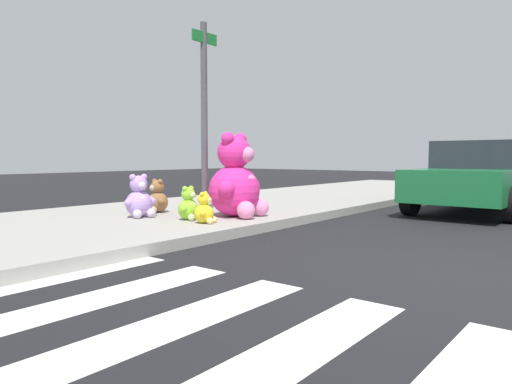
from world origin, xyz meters
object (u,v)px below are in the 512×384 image
plush_yellow (205,211)px  plush_lavender (140,200)px  plush_pink_large (236,183)px  car_green (481,176)px  plush_brown (157,199)px  sign_pole (204,114)px  plush_tan (232,195)px  plush_lime (189,206)px

plush_yellow → plush_lavender: size_ratio=0.67×
plush_pink_large → car_green: 5.38m
plush_brown → plush_yellow: bearing=-105.3°
sign_pole → car_green: (4.81, -3.24, -1.11)m
plush_pink_large → plush_yellow: size_ratio=2.93×
plush_yellow → plush_lavender: plush_lavender is taller
plush_tan → car_green: (4.06, -3.29, 0.30)m
plush_yellow → car_green: 6.12m
plush_brown → plush_lime: bearing=-105.6°
plush_yellow → plush_lavender: bearing=96.6°
sign_pole → plush_lime: (-0.63, -0.28, -1.49)m
plush_lavender → plush_yellow: bearing=-83.4°
plush_tan → car_green: bearing=-39.0°
sign_pole → plush_pink_large: sign_pole is taller
plush_lime → car_green: size_ratio=0.12×
sign_pole → plush_lime: 1.64m
plush_pink_large → plush_tan: 0.93m
sign_pole → plush_tan: size_ratio=4.48×
sign_pole → plush_tan: bearing=3.7°
plush_lavender → plush_lime: size_ratio=1.33×
plush_tan → plush_yellow: 1.70m
plush_tan → plush_lavender: (-1.66, 0.55, -0.00)m
plush_pink_large → plush_lime: 0.90m
plush_tan → car_green: car_green is taller
sign_pole → plush_pink_large: (0.13, -0.59, -1.15)m
plush_tan → plush_lime: (-1.39, -0.32, -0.07)m
plush_brown → car_green: 6.58m
plush_lavender → car_green: size_ratio=0.16×
plush_lavender → plush_pink_large: bearing=-48.7°
car_green → plush_tan: bearing=141.0°
plush_tan → plush_brown: (-1.07, 0.83, -0.05)m
plush_yellow → plush_tan: bearing=27.5°
plush_lime → plush_brown: bearing=74.4°
plush_pink_large → plush_lime: size_ratio=2.60×
plush_tan → plush_pink_large: bearing=-134.2°
plush_tan → plush_lime: 1.43m
sign_pole → plush_brown: bearing=109.4°
plush_yellow → plush_pink_large: bearing=9.3°
plush_pink_large → car_green: plush_pink_large is taller
plush_yellow → plush_lime: (0.12, 0.46, 0.02)m
plush_tan → plush_lime: size_ratio=1.34×
plush_pink_large → plush_yellow: 0.97m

